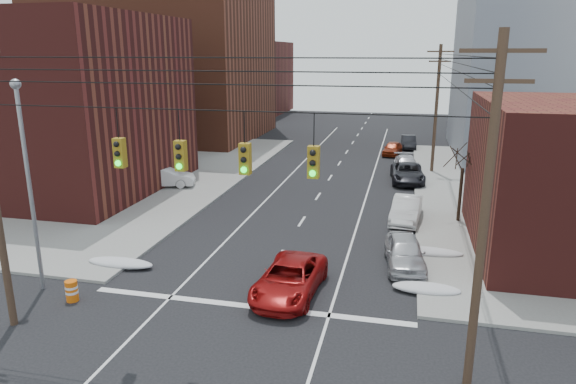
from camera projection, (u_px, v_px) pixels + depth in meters
The scene contains 25 objects.
sidewalk_nw at pixel (32, 169), 46.79m from camera, with size 40.00×40.00×0.15m, color gray.
building_brick_tall at pixel (158, 12), 61.92m from camera, with size 24.00×20.00×30.00m, color brown.
building_brick_near at pixel (32, 104), 39.30m from camera, with size 20.00×16.00×13.00m, color #531C19.
building_brick_far at pixel (220, 78), 89.16m from camera, with size 22.00×18.00×12.00m, color #531C19.
building_glass at pixel (540, 47), 73.15m from camera, with size 20.00×18.00×22.00m, color gray.
utility_pole_right at pixel (485, 214), 14.98m from camera, with size 2.20×0.28×11.00m.
utility_pole_far at pixel (436, 107), 44.10m from camera, with size 2.20×0.28×11.00m.
traffic_signals at pixel (212, 155), 16.42m from camera, with size 17.00×0.42×2.02m.
street_light at pixel (27, 169), 21.79m from camera, with size 0.44×0.44×9.32m.
bare_tree at pixel (461, 187), 31.62m from camera, with size 2.09×2.20×4.93m.
snow_nw at pixel (120, 263), 25.56m from camera, with size 3.50×1.08×0.42m, color silver.
snow_ne at pixel (426, 288), 22.79m from camera, with size 3.00×1.08×0.42m, color silver.
snow_east_far at pixel (424, 251), 27.02m from camera, with size 4.00×1.08×0.42m, color silver.
red_pickup at pixel (290, 279), 22.53m from camera, with size 2.47×5.36×1.49m, color maroon.
parked_car_a at pixel (405, 252), 25.41m from camera, with size 1.84×4.57×1.56m, color #B3B3B8.
parked_car_b at pixel (406, 210), 32.24m from camera, with size 1.65×4.75×1.56m, color silver.
parked_car_c at pixel (407, 173), 42.05m from camera, with size 2.56×5.54×1.54m, color black.
parked_car_d at pixel (406, 165), 45.35m from camera, with size 2.02×4.96×1.44m, color #B3B3B8.
parked_car_e at pixel (392, 148), 53.15m from camera, with size 1.62×4.04×1.37m, color maroon.
parked_car_f at pixel (408, 142), 56.91m from camera, with size 1.48×4.26×1.40m, color black.
lot_car_a at pixel (165, 177), 40.08m from camera, with size 1.60×4.58×1.51m, color silver.
lot_car_b at pixel (158, 162), 45.90m from camera, with size 2.38×5.17×1.44m, color #A3A3A7.
lot_car_c at pixel (43, 189), 36.54m from camera, with size 2.21×5.44×1.58m, color black.
lot_car_d at pixel (108, 166), 44.22m from camera, with size 1.62×4.02×1.37m, color silver.
construction_barrel at pixel (72, 291), 22.00m from camera, with size 0.64×0.64×0.92m.
Camera 1 is at (6.13, -12.20, 10.37)m, focal length 32.00 mm.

